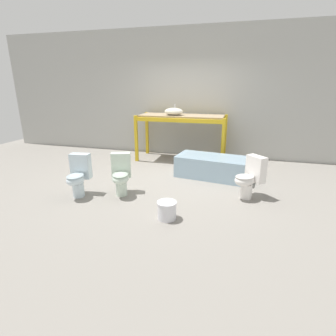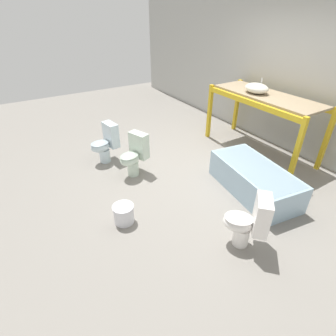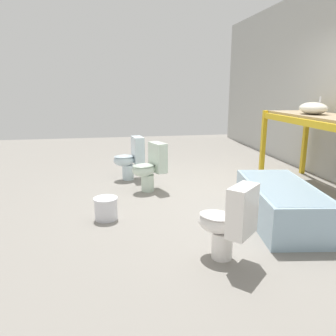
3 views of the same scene
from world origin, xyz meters
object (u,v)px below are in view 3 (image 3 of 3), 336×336
bathtub_main (281,201)px  bucket_white (106,208)px  toilet_extra (131,158)px  toilet_near (150,166)px  toilet_far (228,221)px  sink_basin (313,108)px

bathtub_main → bucket_white: bathtub_main is taller
bathtub_main → toilet_extra: size_ratio=2.16×
toilet_near → toilet_far: 2.17m
toilet_extra → sink_basin: bearing=60.2°
bathtub_main → bucket_white: 2.02m
sink_basin → toilet_extra: size_ratio=0.64×
bathtub_main → toilet_far: (0.70, -0.89, 0.12)m
bathtub_main → toilet_near: toilet_near is taller
bathtub_main → toilet_near: bearing=-128.8°
sink_basin → toilet_extra: sink_basin is taller
toilet_near → toilet_far: size_ratio=1.00×
bathtub_main → toilet_far: bearing=-43.3°
toilet_near → toilet_extra: same height
toilet_near → bucket_white: (1.00, -0.65, -0.23)m
bucket_white → bathtub_main: bearing=77.8°
sink_basin → bathtub_main: size_ratio=0.29×
sink_basin → bucket_white: sink_basin is taller
sink_basin → bucket_white: 3.23m
sink_basin → bathtub_main: 1.76m
sink_basin → bathtub_main: (1.08, -1.00, -0.96)m
bucket_white → toilet_near: bearing=147.0°
toilet_extra → bucket_white: (1.67, -0.40, -0.23)m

